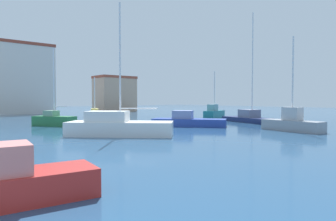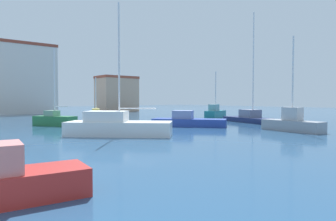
# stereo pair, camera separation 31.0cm
# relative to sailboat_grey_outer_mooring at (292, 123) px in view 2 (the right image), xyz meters

# --- Properties ---
(water) EXTENTS (160.00, 160.00, 0.00)m
(water) POSITION_rel_sailboat_grey_outer_mooring_xyz_m (-8.58, 12.66, -0.63)
(water) COLOR navy
(water) RESTS_ON ground
(sailboat_grey_outer_mooring) EXTENTS (1.92, 4.85, 7.35)m
(sailboat_grey_outer_mooring) POSITION_rel_sailboat_grey_outer_mooring_xyz_m (0.00, 0.00, 0.00)
(sailboat_grey_outer_mooring) COLOR gray
(sailboat_grey_outer_mooring) RESTS_ON water
(sailboat_green_near_pier) EXTENTS (3.25, 4.21, 7.23)m
(sailboat_green_near_pier) POSITION_rel_sailboat_grey_outer_mooring_xyz_m (-12.68, 16.50, -0.04)
(sailboat_green_near_pier) COLOR #28703D
(sailboat_green_near_pier) RESTS_ON water
(sailboat_yellow_behind_lamppost) EXTENTS (3.09, 4.31, 5.20)m
(sailboat_yellow_behind_lamppost) POSITION_rel_sailboat_grey_outer_mooring_xyz_m (-5.67, 22.40, -0.11)
(sailboat_yellow_behind_lamppost) COLOR gold
(sailboat_yellow_behind_lamppost) RESTS_ON water
(motorboat_blue_mid_harbor) EXTENTS (5.62, 6.58, 1.45)m
(motorboat_blue_mid_harbor) POSITION_rel_sailboat_grey_outer_mooring_xyz_m (-3.29, 8.26, -0.16)
(motorboat_blue_mid_harbor) COLOR #233D93
(motorboat_blue_mid_harbor) RESTS_ON water
(sailboat_navy_distant_north) EXTENTS (4.05, 7.80, 11.72)m
(sailboat_navy_distant_north) POSITION_rel_sailboat_grey_outer_mooring_xyz_m (5.17, 7.24, -0.14)
(sailboat_navy_distant_north) COLOR #19234C
(sailboat_navy_distant_north) RESTS_ON water
(sailboat_white_distant_east) EXTENTS (6.71, 6.57, 8.99)m
(sailboat_white_distant_east) POSITION_rel_sailboat_grey_outer_mooring_xyz_m (-11.91, 6.16, 0.03)
(sailboat_white_distant_east) COLOR white
(sailboat_white_distant_east) RESTS_ON water
(sailboat_teal_center_channel) EXTENTS (4.41, 2.74, 6.22)m
(sailboat_teal_center_channel) POSITION_rel_sailboat_grey_outer_mooring_xyz_m (8.06, 15.06, 0.04)
(sailboat_teal_center_channel) COLOR #1E707A
(sailboat_teal_center_channel) RESTS_ON water
(yacht_club) EXTENTS (11.11, 6.26, 11.97)m
(yacht_club) POSITION_rel_sailboat_grey_outer_mooring_xyz_m (-9.43, 43.80, 5.36)
(yacht_club) COLOR beige
(yacht_club) RESTS_ON ground
(warehouse_block) EXTENTS (7.79, 5.38, 7.25)m
(warehouse_block) POSITION_rel_sailboat_grey_outer_mooring_xyz_m (8.76, 42.71, 3.00)
(warehouse_block) COLOR tan
(warehouse_block) RESTS_ON ground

